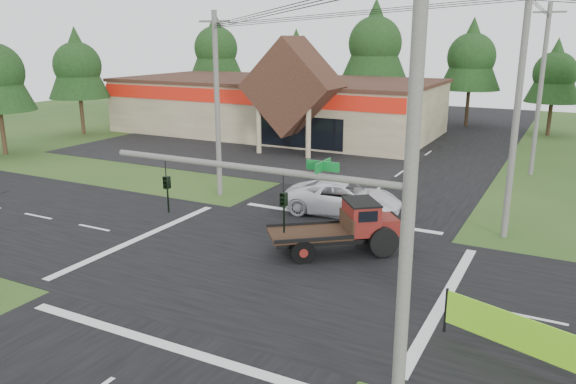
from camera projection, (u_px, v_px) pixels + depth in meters
The scene contains 19 objects.
ground at pixel (272, 265), 23.07m from camera, with size 120.00×120.00×0.00m, color #264819.
road_ns at pixel (272, 265), 23.07m from camera, with size 12.00×120.00×0.02m, color black.
road_ew at pixel (272, 265), 23.07m from camera, with size 120.00×12.00×0.02m, color black.
parking_apron at pixel (235, 153), 45.55m from camera, with size 28.00×14.00×0.02m, color black.
cvs_building at pixel (278, 104), 54.61m from camera, with size 30.40×18.20×9.19m.
traffic_signal_mast at pixel (334, 245), 12.90m from camera, with size 8.12×0.24×7.00m.
utility_pole_nr at pixel (409, 204), 11.83m from camera, with size 2.00×0.30×11.00m.
utility_pole_nw at pixel (217, 104), 32.04m from camera, with size 2.00×0.30×10.50m.
utility_pole_ne at pixel (517, 111), 24.80m from camera, with size 2.00×0.30×11.50m.
utility_pole_n at pixel (540, 90), 36.82m from camera, with size 2.00×0.30×11.20m.
tree_row_a at pixel (216, 46), 68.49m from camera, with size 6.72×6.72×12.12m.
tree_row_b at pixel (296, 58), 66.12m from camera, with size 5.60×5.60×10.10m.
tree_row_c at pixel (375, 41), 60.28m from camera, with size 7.28×7.28×13.13m.
tree_row_d at pixel (472, 55), 57.05m from camera, with size 6.16×6.16×11.11m.
tree_row_e at pixel (555, 71), 52.14m from camera, with size 5.04×5.04×9.09m.
tree_side_w at pixel (77, 63), 52.63m from camera, with size 5.60×5.60×10.10m.
antique_flatbed_truck at pixel (336, 227), 24.04m from camera, with size 2.14×5.60×2.34m, color #4F170B, non-canonical shape.
roadside_banner at pixel (512, 336), 16.12m from camera, with size 4.40×0.13×1.50m, color #76CC1B, non-canonical shape.
white_pickup at pixel (343, 198), 29.67m from camera, with size 2.83×6.13×1.70m, color white.
Camera 1 is at (10.46, -18.74, 9.02)m, focal length 35.00 mm.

